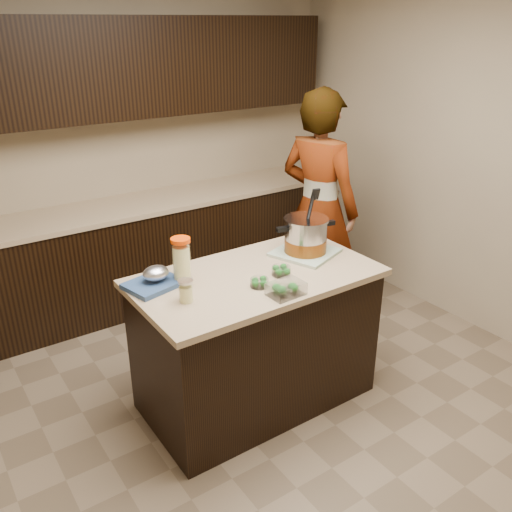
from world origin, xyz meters
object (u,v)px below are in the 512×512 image
Objects in this scene: island at (256,339)px; lemonade_pitcher at (182,262)px; person at (319,208)px; stock_pot at (306,237)px.

island is 5.41× the size of lemonade_pitcher.
island is at bearing 105.24° from person.
lemonade_pitcher is (-0.85, 0.08, 0.01)m from stock_pot.
stock_pot is at bearing 116.64° from person.
island is at bearing -20.52° from lemonade_pitcher.
lemonade_pitcher is 0.15× the size of person.
stock_pot reaches higher than lemonade_pitcher.
lemonade_pitcher is 1.55m from person.
person is (0.62, 0.59, -0.09)m from stock_pot.
person is at bearing 19.43° from lemonade_pitcher.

